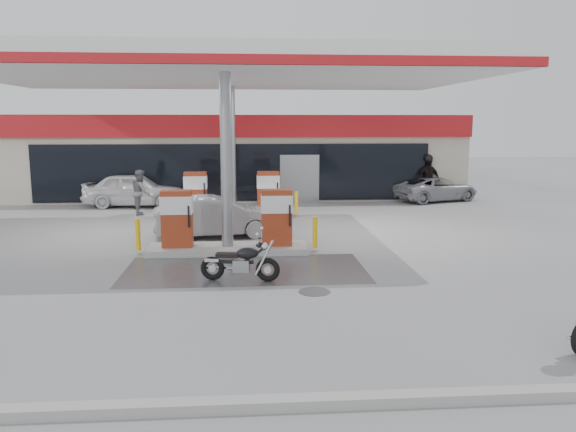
# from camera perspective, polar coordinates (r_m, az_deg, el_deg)

# --- Properties ---
(ground) EXTENTS (90.00, 90.00, 0.00)m
(ground) POSITION_cam_1_polar(r_m,az_deg,el_deg) (14.17, -6.38, -5.47)
(ground) COLOR gray
(ground) RESTS_ON ground
(wet_patch) EXTENTS (6.00, 3.00, 0.00)m
(wet_patch) POSITION_cam_1_polar(r_m,az_deg,el_deg) (14.16, -4.35, -5.44)
(wet_patch) COLOR #4C4C4F
(wet_patch) RESTS_ON ground
(drain_cover) EXTENTS (0.70, 0.70, 0.01)m
(drain_cover) POSITION_cam_1_polar(r_m,az_deg,el_deg) (12.32, 2.71, -7.69)
(drain_cover) COLOR #38383A
(drain_cover) RESTS_ON ground
(kerb) EXTENTS (28.00, 0.25, 0.15)m
(kerb) POSITION_cam_1_polar(r_m,az_deg,el_deg) (7.59, -8.34, -18.57)
(kerb) COLOR gray
(kerb) RESTS_ON ground
(store_building) EXTENTS (22.00, 8.22, 4.00)m
(store_building) POSITION_cam_1_polar(r_m,az_deg,el_deg) (29.67, -5.36, 6.24)
(store_building) COLOR beige
(store_building) RESTS_ON ground
(canopy) EXTENTS (16.00, 10.02, 5.51)m
(canopy) POSITION_cam_1_polar(r_m,az_deg,el_deg) (18.77, -6.13, 14.39)
(canopy) COLOR silver
(canopy) RESTS_ON ground
(pump_island_near) EXTENTS (5.14, 1.30, 1.78)m
(pump_island_near) POSITION_cam_1_polar(r_m,az_deg,el_deg) (15.97, -6.18, -1.16)
(pump_island_near) COLOR #9E9E99
(pump_island_near) RESTS_ON ground
(pump_island_far) EXTENTS (5.14, 1.30, 1.78)m
(pump_island_far) POSITION_cam_1_polar(r_m,az_deg,el_deg) (21.89, -5.68, 1.71)
(pump_island_far) COLOR #9E9E99
(pump_island_far) RESTS_ON ground
(parked_motorcycle) EXTENTS (1.86, 0.75, 0.96)m
(parked_motorcycle) POSITION_cam_1_polar(r_m,az_deg,el_deg) (13.08, -4.77, -4.78)
(parked_motorcycle) COLOR black
(parked_motorcycle) RESTS_ON ground
(sedan_white) EXTENTS (4.46, 2.02, 1.48)m
(sedan_white) POSITION_cam_1_polar(r_m,az_deg,el_deg) (25.53, -15.33, 2.59)
(sedan_white) COLOR silver
(sedan_white) RESTS_ON ground
(attendant) EXTENTS (0.85, 1.00, 1.80)m
(attendant) POSITION_cam_1_polar(r_m,az_deg,el_deg) (23.24, -14.73, 2.36)
(attendant) COLOR #5E5E63
(attendant) RESTS_ON ground
(hatchback_silver) EXTENTS (4.14, 1.95, 1.31)m
(hatchback_silver) POSITION_cam_1_polar(r_m,az_deg,el_deg) (18.16, -7.24, -0.07)
(hatchback_silver) COLOR #929399
(hatchback_silver) RESTS_ON ground
(parked_car_left) EXTENTS (4.07, 2.42, 1.11)m
(parked_car_left) POSITION_cam_1_polar(r_m,az_deg,el_deg) (28.74, -18.50, 2.78)
(parked_car_left) COLOR gray
(parked_car_left) RESTS_ON ground
(parked_car_right) EXTENTS (4.49, 3.22, 1.14)m
(parked_car_right) POSITION_cam_1_polar(r_m,az_deg,el_deg) (27.37, 14.80, 2.68)
(parked_car_right) COLOR #A4A6AC
(parked_car_right) RESTS_ON ground
(biker_walking) EXTENTS (1.28, 0.72, 2.07)m
(biker_walking) POSITION_cam_1_polar(r_m,az_deg,el_deg) (26.98, 14.02, 3.62)
(biker_walking) COLOR black
(biker_walking) RESTS_ON ground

